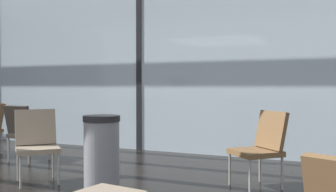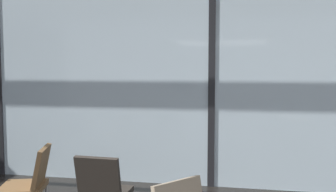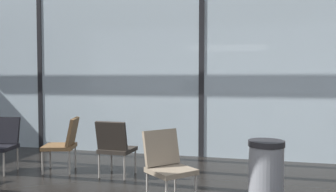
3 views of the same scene
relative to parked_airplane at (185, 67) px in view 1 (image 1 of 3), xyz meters
name	(u,v)px [view 1 (image 1 of 3)]	position (x,y,z in m)	size (l,w,h in m)	color
glass_curtain_wall	(140,55)	(1.55, -6.14, -0.07)	(14.00, 0.08, 3.46)	silver
window_mullion_1	(140,55)	(1.55, -6.14, -0.07)	(0.10, 0.12, 3.46)	black
parked_airplane	(185,67)	(0.00, 0.00, 0.00)	(12.56, 3.60, 3.60)	silver
lounge_chair_1	(37,141)	(1.55, -8.80, -1.31)	(0.71, 0.71, 0.87)	#7F705B
lounge_chair_2	(25,130)	(0.50, -7.92, -1.31)	(0.51, 0.55, 0.87)	#28231E
lounge_chair_3	(262,144)	(4.10, -7.94, -1.31)	(0.71, 0.71, 0.87)	brown
trash_bin	(102,157)	(2.71, -9.14, -1.37)	(0.38, 0.38, 0.86)	slate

